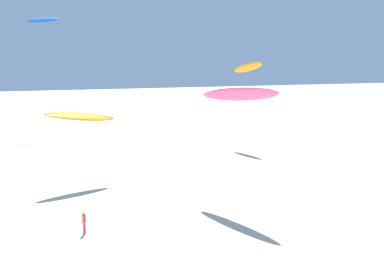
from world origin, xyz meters
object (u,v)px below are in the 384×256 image
object	(u,v)px
flying_kite_2	(81,116)
flying_kite_5	(248,67)
flying_kite_1	(238,94)
person_foreground_walker	(84,222)
flying_kite_3	(43,20)

from	to	relation	value
flying_kite_2	flying_kite_5	size ratio (longest dim) A/B	0.89
flying_kite_1	flying_kite_5	size ratio (longest dim) A/B	0.86
flying_kite_5	person_foreground_walker	size ratio (longest dim) A/B	7.16
flying_kite_3	flying_kite_1	bearing A→B (deg)	-65.32
flying_kite_1	flying_kite_2	xyz separation A→B (m)	(-11.68, 9.11, -2.56)
flying_kite_2	flying_kite_1	bearing A→B (deg)	-37.96
flying_kite_2	person_foreground_walker	bearing A→B (deg)	-90.77
flying_kite_5	flying_kite_3	bearing A→B (deg)	147.44
flying_kite_3	person_foreground_walker	distance (m)	40.64
flying_kite_3	person_foreground_walker	world-z (taller)	flying_kite_3
flying_kite_2	person_foreground_walker	size ratio (longest dim) A/B	6.34
flying_kite_3	person_foreground_walker	size ratio (longest dim) A/B	10.97
flying_kite_1	flying_kite_2	distance (m)	15.03
flying_kite_1	person_foreground_walker	xyz separation A→B (m)	(-11.82, -1.52, -8.30)
flying_kite_5	flying_kite_2	bearing A→B (deg)	-154.78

